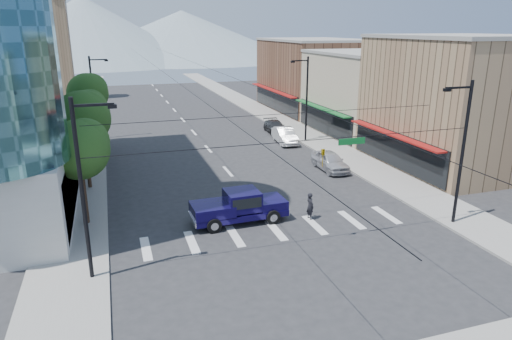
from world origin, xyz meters
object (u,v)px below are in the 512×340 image
object	(u,v)px
pickup_truck	(239,206)
parked_car_far	(275,127)
parked_car_near	(330,161)
pedestrian	(310,206)
parked_car_mid	(285,135)

from	to	relation	value
pickup_truck	parked_car_far	distance (m)	26.00
parked_car_near	parked_car_far	xyz separation A→B (m)	(0.56, 15.26, -0.11)
pedestrian	parked_car_near	world-z (taller)	pedestrian
pickup_truck	parked_car_mid	size ratio (longest dim) A/B	1.23
pedestrian	parked_car_mid	bearing A→B (deg)	-23.74
pedestrian	parked_car_near	distance (m)	11.01
parked_car_near	parked_car_far	world-z (taller)	parked_car_near
pedestrian	parked_car_far	distance (m)	25.33
parked_car_far	pedestrian	bearing A→B (deg)	-100.89
parked_car_mid	parked_car_near	bearing A→B (deg)	-83.17
pedestrian	parked_car_far	size ratio (longest dim) A/B	0.37
parked_car_mid	parked_car_far	size ratio (longest dim) A/B	1.04
parked_car_mid	parked_car_far	world-z (taller)	parked_car_mid
pickup_truck	pedestrian	world-z (taller)	pickup_truck
parked_car_near	parked_car_far	bearing A→B (deg)	88.50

